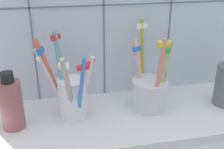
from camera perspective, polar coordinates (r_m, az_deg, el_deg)
name	(u,v)px	position (r cm, az deg, el deg)	size (l,w,h in cm)	color
counter_slab	(114,119)	(62.46, 0.35, -9.12)	(64.00, 22.00, 2.00)	silver
tile_wall_back	(103,11)	(65.38, -1.85, 12.83)	(64.00, 2.20, 45.00)	silver
toothbrush_cup_left	(71,94)	(59.71, -8.35, -3.84)	(12.14, 11.05, 18.59)	white
toothbrush_cup_right	(150,90)	(63.45, 7.71, -3.12)	(8.57, 12.42, 18.91)	silver
soap_bottle	(11,103)	(59.13, -19.77, -5.53)	(4.51, 4.51, 12.09)	#9E545A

